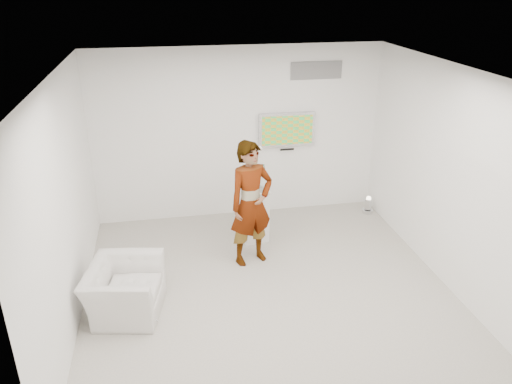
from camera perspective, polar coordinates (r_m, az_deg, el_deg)
The scene contains 10 objects.
room at distance 6.39m, azimuth 1.48°, elevation 0.15°, with size 5.01×5.01×3.00m.
tv at distance 8.81m, azimuth 3.54°, elevation 7.13°, with size 1.00×0.08×0.60m, color silver.
logo_decal at distance 8.75m, azimuth 6.92°, elevation 13.63°, with size 0.90×0.02×0.30m, color slate.
person at distance 7.32m, azimuth -0.56°, elevation -1.34°, with size 0.70×0.46×1.91m, color silver.
armchair at distance 6.74m, azimuth -14.79°, elevation -10.73°, with size 1.01×0.89×0.66m, color silver.
pedestal at distance 8.14m, azimuth -0.24°, elevation -2.55°, with size 0.44×0.44×0.90m, color white.
floor_uplight at distance 9.39m, azimuth 12.68°, elevation -1.45°, with size 0.20×0.20×0.31m, color silver.
vitrine at distance 7.89m, azimuth -0.24°, elevation 1.54°, with size 0.35×0.35×0.35m, color white.
console at distance 7.91m, azimuth -0.24°, elevation 1.10°, with size 0.05×0.16×0.22m, color white.
wii_remote at distance 7.27m, azimuth 0.51°, elevation 4.99°, with size 0.04×0.14×0.04m, color white.
Camera 1 is at (-1.26, -5.72, 4.05)m, focal length 35.00 mm.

